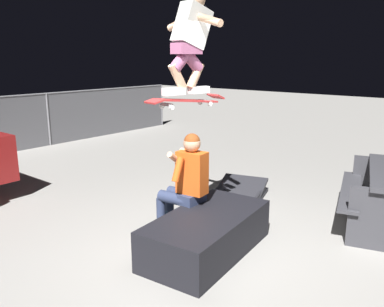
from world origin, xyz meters
TOP-DOWN VIEW (x-y plane):
  - ground_plane at (0.00, 0.00)m, footprint 40.00×40.00m
  - ledge_box_main at (0.08, -0.01)m, footprint 1.68×0.98m
  - person_sitting_on_ledge at (0.25, 0.47)m, footprint 0.60×0.77m
  - skateboard at (0.28, 0.46)m, footprint 1.04×0.38m
  - skater_airborne at (0.34, 0.45)m, footprint 0.63×0.89m
  - kicker_ramp at (1.70, 0.66)m, footprint 1.33×1.03m

SIDE VIEW (x-z plane):
  - ground_plane at x=0.00m, z-range 0.00..0.00m
  - kicker_ramp at x=1.70m, z-range -0.10..0.21m
  - ledge_box_main at x=0.08m, z-range 0.00..0.44m
  - person_sitting_on_ledge at x=0.25m, z-range 0.06..1.34m
  - skateboard at x=0.28m, z-range 1.58..1.71m
  - skater_airborne at x=0.34m, z-range 1.77..2.89m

